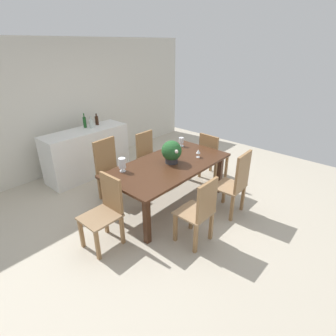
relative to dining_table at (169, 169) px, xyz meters
name	(u,v)px	position (x,y,z in m)	size (l,w,h in m)	color
ground_plane	(168,203)	(0.00, 0.03, -0.66)	(7.04, 7.04, 0.00)	#BCB29E
back_wall	(75,105)	(0.00, 2.63, 0.64)	(6.40, 0.10, 2.60)	beige
dining_table	(169,169)	(0.00, 0.00, 0.00)	(2.06, 1.05, 0.75)	#422616
chair_far_right	(148,153)	(0.46, 0.94, -0.14)	(0.45, 0.43, 0.94)	olive
chair_foot_end	(211,154)	(1.25, 0.00, -0.14)	(0.48, 0.47, 0.94)	olive
chair_near_right	(236,181)	(0.47, -0.95, -0.08)	(0.47, 0.43, 1.06)	olive
chair_head_end	(106,208)	(-1.25, 0.00, -0.13)	(0.47, 0.43, 0.97)	olive
chair_far_left	(109,166)	(-0.47, 0.95, -0.09)	(0.50, 0.43, 1.05)	olive
chair_near_left	(200,210)	(-0.46, -0.94, -0.12)	(0.43, 0.42, 0.98)	olive
flower_centerpiece	(172,152)	(0.06, 0.00, 0.28)	(0.32, 0.33, 0.37)	#333338
crystal_vase_left	(181,141)	(0.74, 0.35, 0.18)	(0.10, 0.10, 0.17)	silver
crystal_vase_center_near	(122,164)	(-0.66, 0.34, 0.21)	(0.11, 0.11, 0.21)	silver
wine_glass	(198,152)	(0.52, -0.19, 0.18)	(0.08, 0.08, 0.14)	silver
kitchen_counter	(87,153)	(-0.24, 1.99, -0.19)	(1.69, 0.57, 0.95)	silver
wine_bottle_green	(91,123)	(-0.05, 2.01, 0.37)	(0.08, 0.08, 0.23)	#B2BFB7
wine_bottle_tall	(97,120)	(0.16, 2.12, 0.38)	(0.07, 0.07, 0.23)	black
wine_bottle_amber	(85,122)	(-0.12, 2.13, 0.40)	(0.06, 0.06, 0.29)	#194C1E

